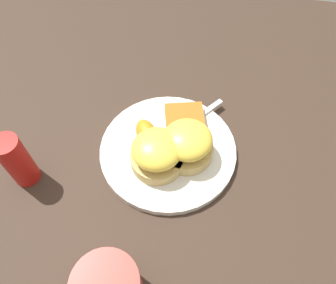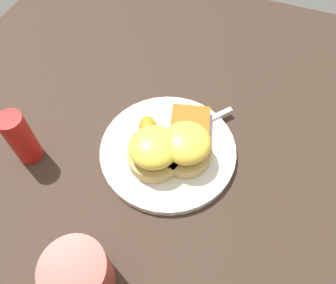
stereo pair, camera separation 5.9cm
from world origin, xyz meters
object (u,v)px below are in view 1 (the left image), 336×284
Objects in this scene: sandwich_benedict_left at (157,153)px; fork at (172,135)px; sandwich_benedict_right at (187,144)px; hashbrown_patty at (186,130)px; orange_wedge at (147,134)px; condiment_bottle at (17,161)px.

sandwich_benedict_left is 0.49× the size of fork.
sandwich_benedict_right reaches higher than hashbrown_patty.
hashbrown_patty is 0.03m from fork.
fork is (-0.02, 0.04, -0.02)m from orange_wedge.
fork is 1.75× the size of condiment_bottle.
condiment_bottle is (0.09, -0.27, 0.01)m from sandwich_benedict_right.
fork is at bearing -63.45° from hashbrown_patty.
sandwich_benedict_left is 0.86× the size of condiment_bottle.
sandwich_benedict_left is 0.23m from condiment_bottle.
sandwich_benedict_right is 0.06m from fork.
sandwich_benedict_right is (-0.03, 0.05, 0.00)m from sandwich_benedict_left.
hashbrown_patty reaches higher than fork.
fork is (-0.06, 0.01, -0.03)m from sandwich_benedict_left.
sandwich_benedict_right is 1.57× the size of orange_wedge.
orange_wedge is (0.03, -0.07, 0.01)m from hashbrown_patty.
sandwich_benedict_left reaches higher than orange_wedge.
hashbrown_patty is (-0.05, -0.01, -0.02)m from sandwich_benedict_right.
orange_wedge is 0.05m from fork.
condiment_bottle is (0.12, -0.24, 0.04)m from fork.
sandwich_benedict_left and sandwich_benedict_right have the same top height.
fork is at bearing -134.67° from sandwich_benedict_right.
sandwich_benedict_right is at bearing 120.54° from sandwich_benedict_left.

